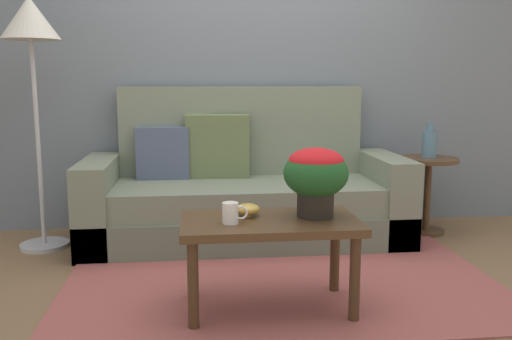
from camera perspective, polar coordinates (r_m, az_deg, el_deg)
The scene contains 11 objects.
ground_plane at distance 3.29m, azimuth 2.36°, elevation -11.05°, with size 14.00×14.00×0.00m, color brown.
wall_back at distance 4.34m, azimuth -0.11°, elevation 11.50°, with size 6.40×0.12×2.61m, color slate.
area_rug at distance 3.32m, azimuth 2.26°, elevation -10.74°, with size 2.46×1.85×0.01m, color #994C47.
couch at distance 3.96m, azimuth -1.36°, elevation -2.58°, with size 2.27×0.85×1.10m.
coffee_table at distance 2.72m, azimuth 1.47°, elevation -6.61°, with size 0.88×0.49×0.47m.
side_table at distance 4.28m, azimuth 17.55°, elevation -1.12°, with size 0.43×0.43×0.57m.
floor_lamp at distance 3.94m, azimuth -22.46°, elevation 12.54°, with size 0.38×0.38×1.68m.
potted_plant at distance 2.73m, azimuth 6.28°, elevation -0.40°, with size 0.32×0.32×0.35m.
coffee_mug at distance 2.62m, azimuth -2.61°, elevation -4.52°, with size 0.12×0.08×0.10m.
snack_bowl at distance 2.75m, azimuth -0.90°, elevation -4.14°, with size 0.12×0.12×0.06m.
table_vase at distance 4.25m, azimuth 17.70°, elevation 2.68°, with size 0.11×0.11×0.26m.
Camera 1 is at (-0.47, -3.04, 1.16)m, focal length 38.25 mm.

